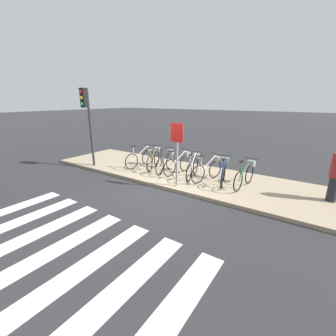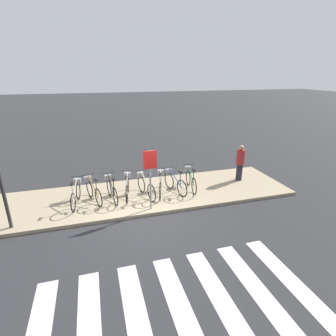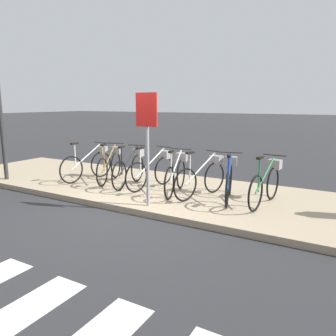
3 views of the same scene
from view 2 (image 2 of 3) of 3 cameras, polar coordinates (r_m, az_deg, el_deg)
ground_plane at (r=8.93m, az=-5.19°, el=-10.62°), size 120.00×120.00×0.00m
sidewalk at (r=10.24m, az=-6.91°, el=-6.06°), size 12.16×3.09×0.12m
parked_bicycle_0 at (r=9.83m, az=-19.39°, el=-5.12°), size 0.46×1.57×0.97m
parked_bicycle_1 at (r=9.91m, az=-16.07°, el=-4.54°), size 0.64×1.51×0.97m
parked_bicycle_2 at (r=9.86m, az=-12.26°, el=-4.32°), size 0.46×1.57×0.97m
parked_bicycle_3 at (r=9.96m, az=-8.86°, el=-3.82°), size 0.47×1.56×0.97m
parked_bicycle_4 at (r=9.95m, az=-5.00°, el=-3.69°), size 0.53×1.55×0.97m
parked_bicycle_5 at (r=10.10m, az=-1.67°, el=-3.23°), size 0.58×1.53×0.97m
parked_bicycle_6 at (r=10.25m, az=1.31°, el=-2.87°), size 0.58×1.53×0.97m
parked_bicycle_7 at (r=10.53m, az=4.90°, el=-2.30°), size 0.46×1.58×0.97m
pedestrian at (r=11.64m, az=15.44°, el=1.25°), size 0.34×0.34×1.57m
sign_post at (r=8.57m, az=-3.90°, el=-0.48°), size 0.44×0.07×2.08m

